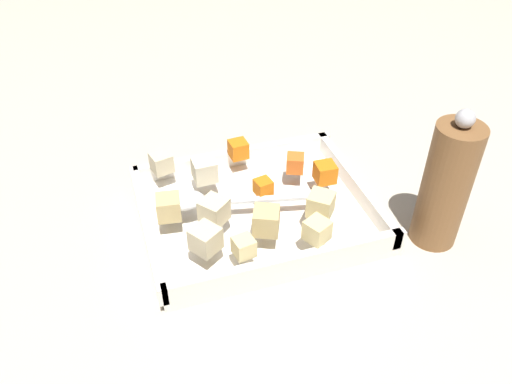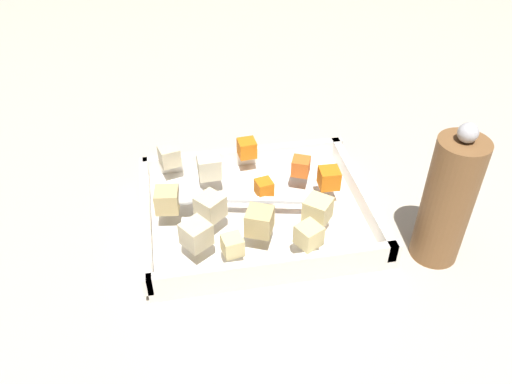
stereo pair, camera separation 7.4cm
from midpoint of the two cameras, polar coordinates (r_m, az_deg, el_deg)
ground_plane at (r=0.76m, az=3.33°, el=-3.82°), size 4.00×4.00×0.00m
baking_dish at (r=0.76m, az=2.77°, el=-2.45°), size 0.32×0.26×0.04m
carrot_chunk_corner_sw at (r=0.79m, az=7.58°, el=2.69°), size 0.03×0.03×0.03m
carrot_chunk_under_handle at (r=0.82m, az=1.87°, el=4.73°), size 0.03×0.03×0.03m
carrot_chunk_mid_right at (r=0.74m, az=3.71°, el=0.38°), size 0.03×0.03×0.02m
carrot_chunk_heap_top at (r=0.77m, az=10.68°, el=1.40°), size 0.03×0.03×0.03m
potato_chunk_front_center at (r=0.81m, az=-6.85°, el=3.84°), size 0.04×0.04×0.03m
potato_chunk_mid_left at (r=0.65m, az=0.66°, el=-5.93°), size 0.03×0.03×0.02m
potato_chunk_back_center at (r=0.70m, az=-2.01°, el=-1.73°), size 0.05×0.05×0.03m
potato_chunk_near_spoon at (r=0.71m, az=9.70°, el=-2.02°), size 0.05×0.05×0.03m
potato_chunk_heap_side at (r=0.72m, az=-6.79°, el=-0.97°), size 0.04×0.04×0.03m
potato_chunk_rim_edge at (r=0.77m, az=-2.42°, el=2.73°), size 0.03×0.03×0.03m
potato_chunk_center at (r=0.68m, az=3.48°, el=-3.32°), size 0.04×0.04×0.03m
potato_chunk_near_right at (r=0.67m, az=8.91°, el=-4.81°), size 0.04×0.04×0.03m
potato_chunk_corner_se at (r=0.66m, az=-3.38°, el=-4.75°), size 0.04×0.04×0.03m
serving_spoon at (r=0.73m, az=-4.29°, el=-0.40°), size 0.23×0.07×0.02m
pepper_mill at (r=0.71m, az=22.95°, el=-1.01°), size 0.06×0.06×0.21m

